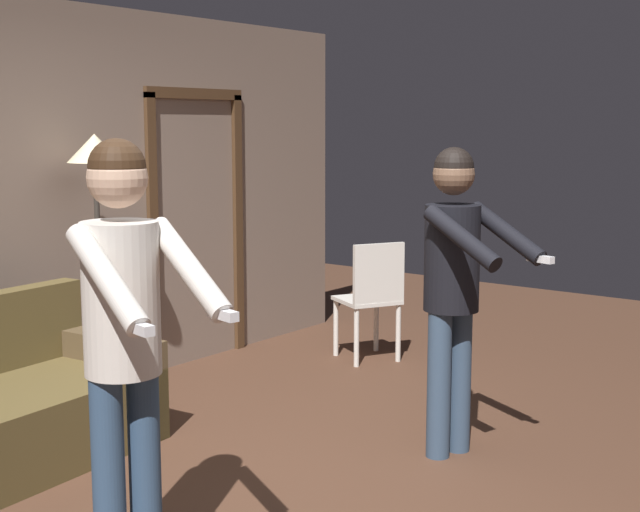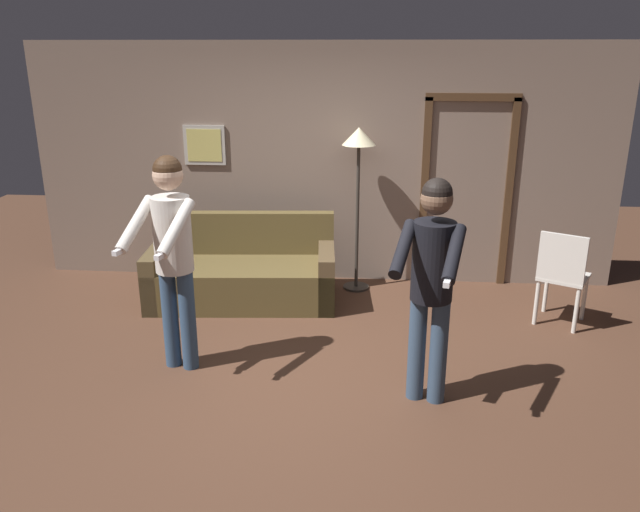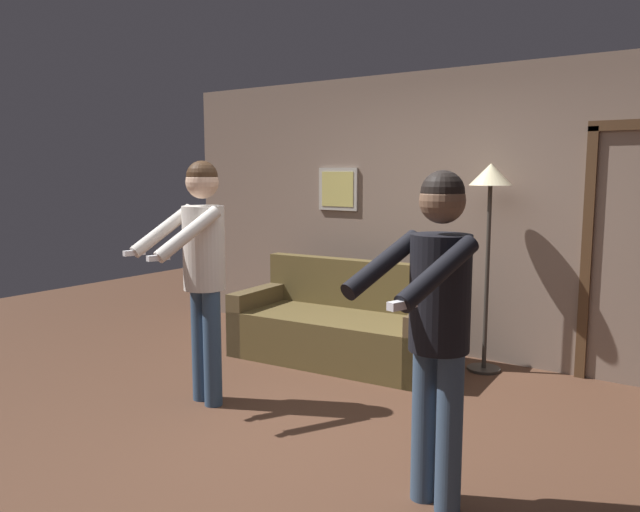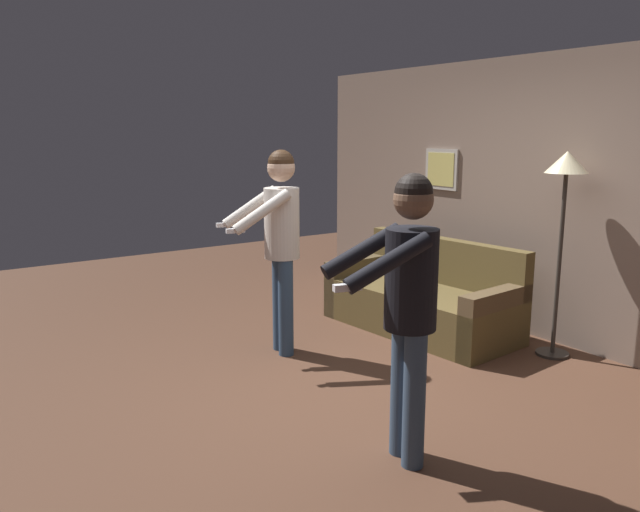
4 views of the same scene
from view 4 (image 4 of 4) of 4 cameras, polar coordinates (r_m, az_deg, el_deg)
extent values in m
plane|color=#4F3223|center=(4.79, 2.45, -12.22)|extent=(12.00, 12.00, 0.00)
cube|color=#806B5C|center=(6.07, 20.01, 4.87)|extent=(6.40, 0.06, 2.60)
cube|color=#B7B2A8|center=(6.84, 11.05, 7.78)|extent=(0.46, 0.02, 0.43)
cube|color=#C8BB61|center=(6.84, 10.97, 7.78)|extent=(0.38, 0.01, 0.35)
cube|color=brown|center=(6.17, 9.08, -4.82)|extent=(1.96, 1.00, 0.42)
cube|color=brown|center=(6.32, 11.35, -0.43)|extent=(1.91, 0.29, 0.45)
cube|color=brown|center=(6.73, 3.59, -2.60)|extent=(0.23, 0.86, 0.58)
cube|color=brown|center=(5.63, 15.73, -5.86)|extent=(0.23, 0.86, 0.58)
cylinder|color=#332D28|center=(5.86, 20.46, -8.34)|extent=(0.28, 0.28, 0.02)
cylinder|color=#332D28|center=(5.65, 21.02, -0.79)|extent=(0.04, 0.04, 1.55)
cone|color=#F9EAB7|center=(5.54, 21.66, 7.99)|extent=(0.35, 0.35, 0.18)
cylinder|color=#314A68|center=(5.53, -3.69, -4.32)|extent=(0.13, 0.13, 0.85)
cylinder|color=#314A68|center=(5.38, -3.15, -4.75)|extent=(0.13, 0.13, 0.85)
cylinder|color=silver|center=(5.30, -3.51, 3.01)|extent=(0.30, 0.30, 0.60)
sphere|color=#D8AD8E|center=(5.25, -3.58, 8.04)|extent=(0.23, 0.23, 0.23)
sphere|color=#382314|center=(5.25, -3.58, 8.49)|extent=(0.22, 0.22, 0.22)
cylinder|color=silver|center=(5.38, -6.38, 4.47)|extent=(0.19, 0.50, 0.36)
cube|color=white|center=(5.34, -8.67, 2.84)|extent=(0.07, 0.16, 0.04)
cylinder|color=silver|center=(5.05, -5.32, 4.04)|extent=(0.19, 0.50, 0.36)
cube|color=white|center=(5.01, -7.74, 2.30)|extent=(0.07, 0.16, 0.04)
cylinder|color=#354961|center=(3.82, 7.45, -12.02)|extent=(0.13, 0.13, 0.81)
cylinder|color=#354961|center=(3.70, 8.60, -12.92)|extent=(0.13, 0.13, 0.81)
cylinder|color=black|center=(3.54, 8.33, -2.12)|extent=(0.30, 0.30, 0.58)
sphere|color=brown|center=(3.46, 8.54, 5.14)|extent=(0.22, 0.22, 0.22)
sphere|color=black|center=(3.46, 8.56, 5.78)|extent=(0.21, 0.21, 0.21)
cylinder|color=black|center=(3.56, 3.87, 0.46)|extent=(0.21, 0.50, 0.30)
cylinder|color=black|center=(3.26, 6.25, -0.61)|extent=(0.21, 0.50, 0.30)
cube|color=white|center=(3.19, 2.52, -2.87)|extent=(0.08, 0.16, 0.04)
camera|label=1|loc=(6.71, -34.74, 8.53)|focal=50.00mm
camera|label=2|loc=(3.54, -68.69, 14.32)|focal=35.00mm
camera|label=3|loc=(1.36, -52.13, -2.97)|focal=35.00mm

